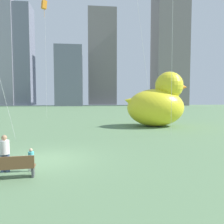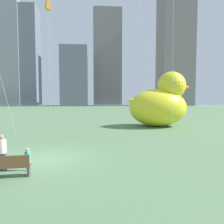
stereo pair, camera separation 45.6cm
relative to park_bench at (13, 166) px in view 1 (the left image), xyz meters
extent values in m
plane|color=#5B7E56|center=(0.90, 2.50, -0.47)|extent=(140.00, 140.00, 0.00)
cube|color=brown|center=(-0.01, 0.08, -0.05)|extent=(1.66, 0.60, 0.06)
cube|color=brown|center=(0.01, -0.12, 0.20)|extent=(1.63, 0.21, 0.45)
cube|color=#47474C|center=(0.72, 0.14, -0.28)|extent=(0.11, 0.38, 0.39)
cylinder|color=#38476B|center=(-0.68, 0.81, -0.09)|extent=(0.18, 0.18, 0.78)
cylinder|color=#38476B|center=(-0.48, 0.81, -0.09)|extent=(0.18, 0.18, 0.78)
cylinder|color=white|center=(-0.58, 0.81, 0.59)|extent=(0.39, 0.39, 0.58)
sphere|color=#A87C5B|center=(-0.58, 0.81, 1.00)|extent=(0.23, 0.23, 0.23)
cylinder|color=silver|center=(0.44, 0.79, -0.23)|extent=(0.11, 0.11, 0.48)
cylinder|color=silver|center=(0.56, 0.79, -0.23)|extent=(0.11, 0.11, 0.48)
cylinder|color=#4CBFC6|center=(0.50, 0.79, 0.19)|extent=(0.24, 0.24, 0.36)
sphere|color=#D8AD8C|center=(0.50, 0.79, 0.44)|extent=(0.14, 0.14, 0.14)
ellipsoid|color=yellow|center=(10.20, 14.31, 1.52)|extent=(6.13, 4.53, 4.00)
sphere|color=yellow|center=(11.67, 14.31, 3.88)|extent=(2.98, 2.98, 2.98)
cone|color=orange|center=(13.01, 14.31, 3.73)|extent=(1.34, 1.34, 1.34)
cone|color=yellow|center=(7.54, 14.31, 2.19)|extent=(1.83, 1.60, 1.92)
cube|color=gray|center=(-27.10, 77.60, 18.29)|extent=(8.54, 9.32, 37.53)
cube|color=slate|center=(-21.10, 77.66, 17.57)|extent=(8.21, 8.49, 36.09)
cube|color=slate|center=(-3.10, 68.14, 9.56)|extent=(9.05, 6.08, 20.08)
cube|color=gray|center=(8.90, 79.89, 17.89)|extent=(10.84, 7.31, 36.73)
cube|color=gray|center=(32.90, 70.75, 19.62)|extent=(11.33, 10.20, 40.20)
cylinder|color=silver|center=(8.52, 13.57, 8.19)|extent=(2.65, 0.73, 17.33)
cylinder|color=silver|center=(9.14, 7.17, 9.38)|extent=(1.25, 2.92, 19.71)
cylinder|color=silver|center=(-2.92, 24.31, 7.56)|extent=(0.10, 0.19, 16.08)
cube|color=orange|center=(-3.00, 24.27, 15.60)|extent=(0.95, 0.84, 1.19)
cylinder|color=orange|center=(-3.00, 24.27, 14.70)|extent=(0.04, 0.04, 1.60)
camera|label=1|loc=(2.89, -8.90, 2.73)|focal=35.78mm
camera|label=2|loc=(3.35, -8.95, 2.73)|focal=35.78mm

